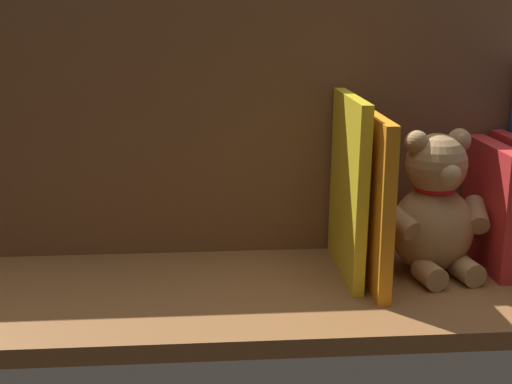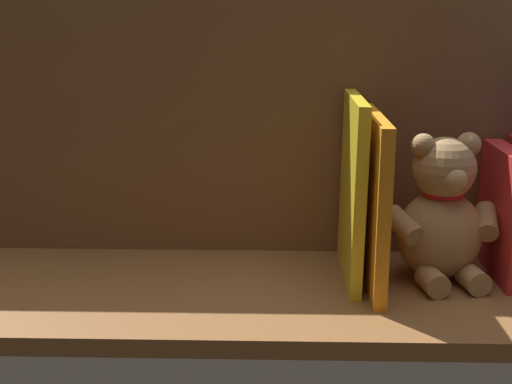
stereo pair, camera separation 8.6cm
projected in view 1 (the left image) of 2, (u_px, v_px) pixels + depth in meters
The scene contains 7 objects.
ground_plane at pixel (256, 292), 89.15cm from camera, with size 117.99×30.89×2.20cm, color brown.
shelf_back_panel at pixel (249, 130), 96.99cm from camera, with size 117.99×1.50×34.84cm, color brown.
book_3 at pixel (511, 201), 94.31cm from camera, with size 1.88×13.39×17.28cm, color red.
book_4 at pixel (491, 206), 93.41cm from camera, with size 2.53×14.98×16.60cm, color red.
teddy_bear at pixel (434, 211), 91.07cm from camera, with size 15.20×13.39×18.99cm.
book_5 at pixel (369, 196), 89.03cm from camera, with size 1.60×20.13×21.41cm, color orange.
book_6 at pixel (348, 186), 90.04cm from camera, with size 1.46×17.14×23.31cm, color yellow.
Camera 1 is at (6.30, 82.45, 34.56)cm, focal length 49.22 mm.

